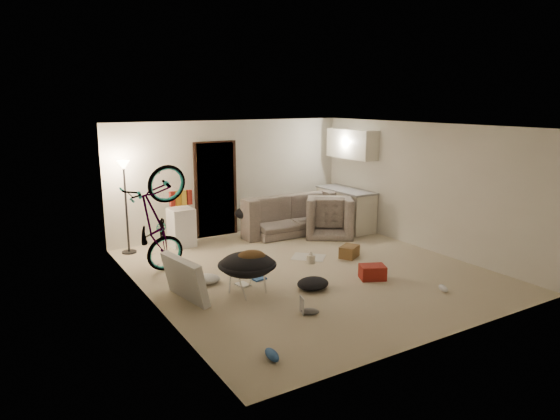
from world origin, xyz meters
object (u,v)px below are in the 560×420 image
saucer_chair (247,270)px  tv_box (185,279)px  mini_fridge (182,227)px  bicycle (157,246)px  kitchen_counter (345,210)px  drink_case_b (372,272)px  drink_case_a (349,252)px  floor_lamp (125,187)px  armchair (329,220)px  sofa (285,217)px  juicer (311,258)px

saucer_chair → tv_box: 0.95m
mini_fridge → bicycle: bearing=-126.3°
kitchen_counter → tv_box: bearing=-155.4°
kitchen_counter → drink_case_b: size_ratio=3.66×
tv_box → drink_case_a: tv_box is taller
floor_lamp → drink_case_a: size_ratio=4.67×
bicycle → armchair: bearing=-84.9°
saucer_chair → drink_case_a: saucer_chair is taller
armchair → saucer_chair: 3.86m
armchair → mini_fridge: bearing=20.2°
armchair → tv_box: size_ratio=1.00×
mini_fridge → floor_lamp: bearing=172.3°
sofa → mini_fridge: 2.41m
sofa → juicer: (-0.78, -2.17, -0.24)m
drink_case_b → juicer: bearing=133.4°
floor_lamp → bicycle: (0.10, -1.51, -0.80)m
saucer_chair → drink_case_a: 2.58m
floor_lamp → juicer: 3.77m
floor_lamp → mini_fridge: (1.05, -0.10, -0.91)m
sofa → armchair: size_ratio=2.26×
drink_case_b → juicer: size_ratio=1.79×
kitchen_counter → armchair: (-0.64, -0.22, -0.11)m
floor_lamp → drink_case_a: floor_lamp is taller
armchair → juicer: armchair is taller
floor_lamp → drink_case_b: 4.87m
floor_lamp → kitchen_counter: floor_lamp is taller
floor_lamp → saucer_chair: floor_lamp is taller
mini_fridge → drink_case_a: size_ratio=2.03×
floor_lamp → sofa: floor_lamp is taller
mini_fridge → juicer: mini_fridge is taller
mini_fridge → sofa: bearing=-4.6°
bicycle → mini_fridge: 1.70m
drink_case_b → bicycle: bearing=170.1°
kitchen_counter → drink_case_b: bearing=-120.8°
sofa → saucer_chair: (-2.45, -2.86, 0.05)m
kitchen_counter → mini_fridge: size_ratio=1.91×
bicycle → drink_case_a: bicycle is taller
kitchen_counter → drink_case_a: size_ratio=3.87×
kitchen_counter → mini_fridge: bearing=171.7°
floor_lamp → bicycle: 1.71m
armchair → bicycle: bearing=42.9°
kitchen_counter → bicycle: bearing=-169.7°
sofa → tv_box: 4.26m
sofa → drink_case_a: 2.26m
bicycle → drink_case_b: 3.65m
kitchen_counter → saucer_chair: 4.51m
sofa → juicer: bearing=71.2°
sofa → mini_fridge: bearing=-1.3°
drink_case_b → juicer: drink_case_b is taller
floor_lamp → mini_fridge: bearing=-5.4°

